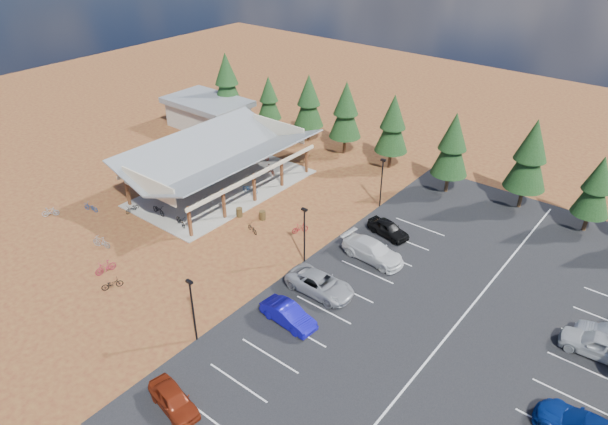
{
  "coord_description": "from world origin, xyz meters",
  "views": [
    {
      "loc": [
        28.36,
        -27.23,
        26.73
      ],
      "look_at": [
        2.59,
        4.96,
        2.54
      ],
      "focal_mm": 32.0,
      "sensor_mm": 36.0,
      "label": 1
    }
  ],
  "objects_px": {
    "bike_2": "(225,165)",
    "car_0": "(173,399)",
    "lamp_post_0": "(193,306)",
    "bike_13": "(101,242)",
    "outbuilding": "(208,113)",
    "bike_10": "(91,207)",
    "bike_5": "(209,199)",
    "bike_9": "(50,212)",
    "bike_16": "(252,229)",
    "bike_8": "(132,208)",
    "trash_bin_1": "(239,212)",
    "lamp_post_2": "(382,180)",
    "bike_11": "(105,267)",
    "bike_3": "(263,155)",
    "car_2": "(320,284)",
    "bike_15": "(300,228)",
    "bike_7": "(270,170)",
    "lamp_post_1": "(304,231)",
    "car_1": "(288,315)",
    "bike_pavilion": "(220,155)",
    "bike_0": "(158,210)",
    "bike_1": "(208,180)",
    "car_4": "(388,229)",
    "bike_4": "(181,221)",
    "trash_bin_0": "(262,215)",
    "bike_6": "(250,189)",
    "car_8": "(599,345)",
    "car_3": "(373,251)",
    "bike_12": "(112,284)"
  },
  "relations": [
    {
      "from": "outbuilding",
      "to": "bike_0",
      "type": "xyz_separation_m",
      "value": [
        13.22,
        -18.8,
        -1.43
      ]
    },
    {
      "from": "bike_1",
      "to": "bike_9",
      "type": "height_order",
      "value": "bike_1"
    },
    {
      "from": "bike_9",
      "to": "bike_15",
      "type": "relative_size",
      "value": 0.99
    },
    {
      "from": "bike_10",
      "to": "bike_13",
      "type": "height_order",
      "value": "bike_13"
    },
    {
      "from": "lamp_post_1",
      "to": "lamp_post_2",
      "type": "relative_size",
      "value": 1.0
    },
    {
      "from": "bike_3",
      "to": "bike_8",
      "type": "distance_m",
      "value": 16.95
    },
    {
      "from": "trash_bin_0",
      "to": "bike_12",
      "type": "xyz_separation_m",
      "value": [
        -2.09,
        -15.16,
        -0.01
      ]
    },
    {
      "from": "bike_16",
      "to": "bike_8",
      "type": "bearing_deg",
      "value": -52.15
    },
    {
      "from": "bike_pavilion",
      "to": "bike_9",
      "type": "relative_size",
      "value": 12.3
    },
    {
      "from": "bike_5",
      "to": "bike_13",
      "type": "xyz_separation_m",
      "value": [
        -1.59,
        -11.2,
        0.0
      ]
    },
    {
      "from": "outbuilding",
      "to": "bike_10",
      "type": "bearing_deg",
      "value": -71.7
    },
    {
      "from": "lamp_post_1",
      "to": "car_0",
      "type": "height_order",
      "value": "lamp_post_1"
    },
    {
      "from": "bike_11",
      "to": "bike_13",
      "type": "relative_size",
      "value": 1.0
    },
    {
      "from": "bike_15",
      "to": "outbuilding",
      "type": "bearing_deg",
      "value": 3.36
    },
    {
      "from": "trash_bin_0",
      "to": "bike_6",
      "type": "bearing_deg",
      "value": 145.9
    },
    {
      "from": "lamp_post_1",
      "to": "bike_4",
      "type": "distance_m",
      "value": 13.07
    },
    {
      "from": "lamp_post_0",
      "to": "bike_13",
      "type": "xyz_separation_m",
      "value": [
        -15.23,
        2.54,
        -2.43
      ]
    },
    {
      "from": "bike_4",
      "to": "bike_11",
      "type": "bearing_deg",
      "value": -157.79
    },
    {
      "from": "bike_9",
      "to": "bike_16",
      "type": "distance_m",
      "value": 19.9
    },
    {
      "from": "bike_0",
      "to": "bike_2",
      "type": "xyz_separation_m",
      "value": [
        -2.28,
        11.13,
        -0.08
      ]
    },
    {
      "from": "lamp_post_1",
      "to": "lamp_post_2",
      "type": "distance_m",
      "value": 12.0
    },
    {
      "from": "bike_2",
      "to": "car_0",
      "type": "relative_size",
      "value": 0.39
    },
    {
      "from": "bike_10",
      "to": "bike_16",
      "type": "bearing_deg",
      "value": 102.43
    },
    {
      "from": "bike_8",
      "to": "trash_bin_1",
      "type": "bearing_deg",
      "value": 30.4
    },
    {
      "from": "trash_bin_0",
      "to": "bike_15",
      "type": "height_order",
      "value": "bike_15"
    },
    {
      "from": "bike_11",
      "to": "car_2",
      "type": "distance_m",
      "value": 17.67
    },
    {
      "from": "trash_bin_1",
      "to": "car_4",
      "type": "relative_size",
      "value": 0.22
    },
    {
      "from": "bike_15",
      "to": "bike_7",
      "type": "bearing_deg",
      "value": -6.02
    },
    {
      "from": "lamp_post_2",
      "to": "bike_11",
      "type": "distance_m",
      "value": 26.27
    },
    {
      "from": "lamp_post_0",
      "to": "bike_8",
      "type": "distance_m",
      "value": 20.09
    },
    {
      "from": "bike_5",
      "to": "bike_1",
      "type": "bearing_deg",
      "value": 46.54
    },
    {
      "from": "bike_7",
      "to": "car_0",
      "type": "bearing_deg",
      "value": -129.54
    },
    {
      "from": "lamp_post_0",
      "to": "bike_0",
      "type": "bearing_deg",
      "value": 149.75
    },
    {
      "from": "lamp_post_2",
      "to": "bike_pavilion",
      "type": "bearing_deg",
      "value": -154.98
    },
    {
      "from": "bike_3",
      "to": "car_2",
      "type": "xyz_separation_m",
      "value": [
        19.95,
        -15.28,
        0.19
      ]
    },
    {
      "from": "lamp_post_2",
      "to": "bike_0",
      "type": "height_order",
      "value": "lamp_post_2"
    },
    {
      "from": "trash_bin_1",
      "to": "bike_10",
      "type": "height_order",
      "value": "trash_bin_1"
    },
    {
      "from": "bike_11",
      "to": "car_8",
      "type": "height_order",
      "value": "car_8"
    },
    {
      "from": "lamp_post_1",
      "to": "car_1",
      "type": "relative_size",
      "value": 1.15
    },
    {
      "from": "trash_bin_0",
      "to": "car_3",
      "type": "distance_m",
      "value": 11.77
    },
    {
      "from": "bike_10",
      "to": "bike_1",
      "type": "bearing_deg",
      "value": 142.65
    },
    {
      "from": "bike_3",
      "to": "bike_13",
      "type": "bearing_deg",
      "value": 179.32
    },
    {
      "from": "lamp_post_0",
      "to": "bike_pavilion",
      "type": "bearing_deg",
      "value": 131.42
    },
    {
      "from": "trash_bin_0",
      "to": "bike_1",
      "type": "bearing_deg",
      "value": 170.97
    },
    {
      "from": "outbuilding",
      "to": "bike_3",
      "type": "xyz_separation_m",
      "value": [
        12.6,
        -3.2,
        -1.4
      ]
    },
    {
      "from": "bike_5",
      "to": "bike_12",
      "type": "height_order",
      "value": "bike_5"
    },
    {
      "from": "bike_5",
      "to": "bike_11",
      "type": "height_order",
      "value": "bike_11"
    },
    {
      "from": "car_1",
      "to": "bike_3",
      "type": "bearing_deg",
      "value": 50.33
    },
    {
      "from": "bike_5",
      "to": "car_4",
      "type": "relative_size",
      "value": 0.36
    },
    {
      "from": "car_4",
      "to": "bike_9",
      "type": "bearing_deg",
      "value": 133.89
    }
  ]
}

